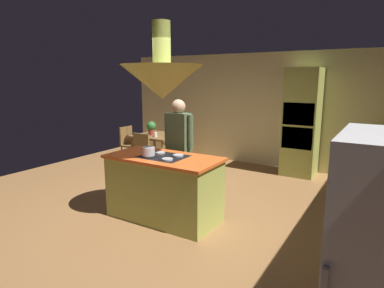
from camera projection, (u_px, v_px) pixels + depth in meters
ground at (172, 213)px, 4.90m from camera, size 8.16×8.16×0.00m
wall_back at (257, 110)px, 7.53m from camera, size 6.80×0.10×2.55m
kitchen_island at (164, 187)px, 4.64m from camera, size 1.61×0.81×0.93m
oven_tower at (301, 123)px, 6.66m from camera, size 0.66×0.62×2.20m
dining_table at (158, 140)px, 7.23m from camera, size 0.96×0.91×0.76m
person_at_island at (179, 144)px, 5.21m from camera, size 0.53×0.22×1.66m
range_hood at (162, 80)px, 4.34m from camera, size 1.10×1.10×1.00m
pendant_light_over_table at (157, 84)px, 6.99m from camera, size 0.32×0.32×0.82m
chair_facing_island at (138, 152)px, 6.69m from camera, size 0.40×0.40×0.87m
chair_by_back_wall at (176, 141)px, 7.82m from camera, size 0.40×0.40×0.87m
chair_at_corner at (129, 142)px, 7.70m from camera, size 0.40×0.40×0.87m
potted_plant_on_table at (151, 127)px, 7.16m from camera, size 0.20×0.20×0.30m
cup_on_table at (155, 135)px, 6.96m from camera, size 0.07×0.07×0.09m
cooking_pot_on_cooktop at (148, 151)px, 4.51m from camera, size 0.18×0.18×0.12m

